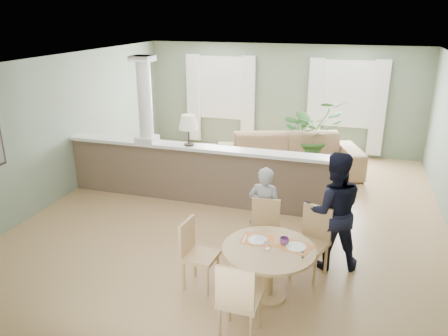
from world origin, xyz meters
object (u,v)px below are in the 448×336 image
(houseplant, at_px, (311,133))
(child_person, at_px, (264,210))
(chair_side, at_px, (195,251))
(sofa, at_px, (289,156))
(chair_far_man, at_px, (312,238))
(chair_far_boy, at_px, (265,229))
(man_person, at_px, (333,211))
(dining_table, at_px, (269,258))
(chair_near, at_px, (238,298))

(houseplant, distance_m, child_person, 4.10)
(chair_side, bearing_deg, sofa, -1.46)
(chair_side, bearing_deg, chair_far_man, -57.70)
(chair_far_boy, relative_size, man_person, 0.55)
(chair_far_man, bearing_deg, sofa, 122.85)
(sofa, bearing_deg, child_person, -106.57)
(chair_far_boy, relative_size, chair_far_man, 0.96)
(dining_table, relative_size, chair_side, 1.25)
(sofa, relative_size, man_person, 1.81)
(chair_far_boy, xyz_separation_m, man_person, (0.91, 0.19, 0.33))
(man_person, bearing_deg, chair_near, 51.35)
(chair_far_man, bearing_deg, chair_side, -133.66)
(houseplant, height_order, chair_side, houseplant)
(chair_far_boy, distance_m, chair_side, 1.12)
(child_person, xyz_separation_m, man_person, (0.98, -0.10, 0.18))
(houseplant, bearing_deg, chair_far_man, -83.29)
(chair_far_man, distance_m, chair_side, 1.60)
(chair_near, relative_size, man_person, 0.58)
(child_person, distance_m, man_person, 1.00)
(sofa, relative_size, chair_far_man, 3.16)
(chair_side, height_order, man_person, man_person)
(dining_table, xyz_separation_m, chair_side, (-0.96, -0.04, -0.05))
(sofa, height_order, houseplant, houseplant)
(chair_far_man, height_order, chair_side, chair_far_man)
(sofa, distance_m, man_person, 3.63)
(child_person, bearing_deg, dining_table, 108.86)
(sofa, bearing_deg, man_person, -90.93)
(chair_far_man, bearing_deg, child_person, 171.11)
(chair_far_man, bearing_deg, chair_near, -92.39)
(chair_near, relative_size, chair_side, 1.06)
(chair_far_boy, distance_m, child_person, 0.34)
(sofa, height_order, chair_far_boy, chair_far_boy)
(sofa, height_order, chair_side, chair_side)
(houseplant, relative_size, child_person, 1.20)
(dining_table, bearing_deg, sofa, 95.76)
(dining_table, distance_m, chair_far_boy, 0.83)
(chair_far_man, bearing_deg, chair_far_boy, -169.92)
(chair_near, bearing_deg, houseplant, -89.60)
(sofa, distance_m, dining_table, 4.44)
(houseplant, distance_m, chair_near, 6.06)
(chair_far_boy, xyz_separation_m, chair_near, (0.06, -1.67, 0.03))
(chair_near, xyz_separation_m, man_person, (0.85, 1.86, 0.31))
(sofa, xyz_separation_m, man_person, (1.13, -3.43, 0.40))
(chair_far_boy, distance_m, man_person, 0.99)
(man_person, bearing_deg, sofa, -85.93)
(chair_side, bearing_deg, man_person, -52.95)
(chair_near, bearing_deg, dining_table, -99.26)
(chair_far_boy, height_order, chair_far_man, chair_far_man)
(chair_near, bearing_deg, man_person, -113.23)
(dining_table, bearing_deg, man_person, 55.27)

